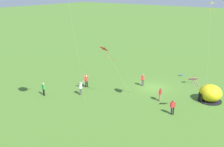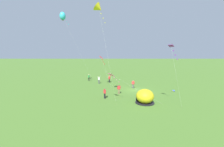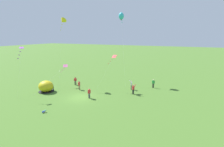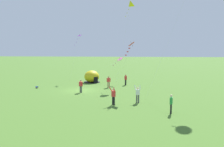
{
  "view_description": "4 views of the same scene",
  "coord_description": "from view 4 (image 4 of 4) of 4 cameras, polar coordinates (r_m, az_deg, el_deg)",
  "views": [
    {
      "loc": [
        -15.72,
        30.52,
        13.33
      ],
      "look_at": [
        3.15,
        5.42,
        2.85
      ],
      "focal_mm": 42.0,
      "sensor_mm": 36.0,
      "label": 1
    },
    {
      "loc": [
        -29.05,
        4.69,
        7.46
      ],
      "look_at": [
        1.33,
        4.81,
        3.16
      ],
      "focal_mm": 24.0,
      "sensor_mm": 36.0,
      "label": 2
    },
    {
      "loc": [
        16.81,
        -23.05,
        10.38
      ],
      "look_at": [
        3.67,
        4.77,
        3.58
      ],
      "focal_mm": 28.0,
      "sensor_mm": 36.0,
      "label": 3
    },
    {
      "loc": [
        29.52,
        8.06,
        5.7
      ],
      "look_at": [
        -1.96,
        4.17,
        2.25
      ],
      "focal_mm": 35.0,
      "sensor_mm": 36.0,
      "label": 4
    }
  ],
  "objects": [
    {
      "name": "kite_yellow",
      "position": [
        38.68,
        4.82,
        17.36
      ],
      "size": [
        1.28,
        3.15,
        13.94
      ],
      "color": "silver",
      "rests_on": "ground"
    },
    {
      "name": "person_center_field",
      "position": [
        35.41,
        3.58,
        -1.49
      ],
      "size": [
        0.5,
        0.42,
        1.72
      ],
      "color": "black",
      "rests_on": "ground"
    },
    {
      "name": "toddler_crawling",
      "position": [
        34.52,
        -18.95,
        -3.34
      ],
      "size": [
        0.4,
        0.55,
        0.32
      ],
      "color": "blue",
      "rests_on": "ground"
    },
    {
      "name": "ground_plane",
      "position": [
        31.13,
        -8.12,
        -4.41
      ],
      "size": [
        300.0,
        300.0,
        0.0
      ],
      "primitive_type": "plane",
      "color": "#477028"
    },
    {
      "name": "person_arms_raised",
      "position": [
        23.72,
        6.73,
        -5.27
      ],
      "size": [
        0.53,
        0.67,
        1.89
      ],
      "color": "#4C4C51",
      "rests_on": "ground"
    },
    {
      "name": "kite_red",
      "position": [
        26.68,
        4.84,
        7.09
      ],
      "size": [
        3.25,
        2.71,
        6.7
      ],
      "color": "silver",
      "rests_on": "ground"
    },
    {
      "name": "kite_pink",
      "position": [
        36.8,
        1.73,
        3.51
      ],
      "size": [
        1.71,
        8.05,
        4.54
      ],
      "color": "silver",
      "rests_on": "ground"
    },
    {
      "name": "kite_purple",
      "position": [
        40.78,
        -8.77,
        9.08
      ],
      "size": [
        0.9,
        2.47,
        8.6
      ],
      "color": "silver",
      "rests_on": "ground"
    },
    {
      "name": "person_with_toddler",
      "position": [
        29.42,
        -8.15,
        -3.12
      ],
      "size": [
        0.35,
        0.56,
        1.72
      ],
      "color": "#4C4C51",
      "rests_on": "ground"
    },
    {
      "name": "popup_tent",
      "position": [
        38.35,
        -5.3,
        -0.86
      ],
      "size": [
        2.81,
        2.81,
        2.1
      ],
      "color": "gold",
      "rests_on": "ground"
    },
    {
      "name": "person_strolling",
      "position": [
        20.39,
        15.19,
        -7.45
      ],
      "size": [
        0.58,
        0.31,
        1.72
      ],
      "color": "black",
      "rests_on": "ground"
    },
    {
      "name": "person_watching_sky",
      "position": [
        22.64,
        0.37,
        -5.78
      ],
      "size": [
        0.68,
        0.72,
        1.89
      ],
      "color": "black",
      "rests_on": "ground"
    },
    {
      "name": "person_near_tent",
      "position": [
        32.96,
        -0.9,
        -2.05
      ],
      "size": [
        0.29,
        0.59,
        1.72
      ],
      "color": "#8C7251",
      "rests_on": "ground"
    }
  ]
}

